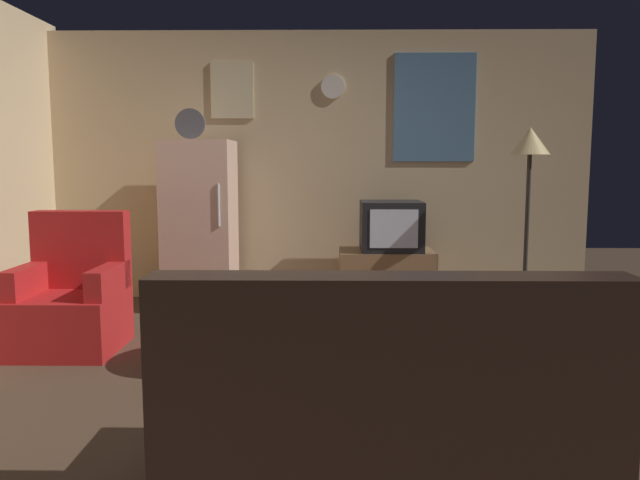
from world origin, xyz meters
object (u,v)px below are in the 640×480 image
at_px(tv_stand, 386,279).
at_px(standing_lamp, 530,156).
at_px(remote_control, 221,296).
at_px(couch, 383,417).
at_px(armchair, 72,301).
at_px(fridge, 200,225).
at_px(mug_ceramic_white, 237,298).
at_px(coffee_table, 242,333).
at_px(wine_glass, 260,292).
at_px(crt_tv, 391,226).
at_px(mug_ceramic_tan, 226,291).
at_px(book_stack, 452,303).

distance_m(tv_stand, standing_lamp, 1.62).
bearing_deg(remote_control, couch, -38.79).
bearing_deg(armchair, standing_lamp, 14.10).
bearing_deg(fridge, mug_ceramic_white, -72.28).
distance_m(fridge, coffee_table, 1.87).
xyz_separation_m(wine_glass, couch, (0.63, -1.37, -0.21)).
height_order(crt_tv, armchair, crt_tv).
bearing_deg(mug_ceramic_tan, remote_control, -163.18).
bearing_deg(coffee_table, book_stack, 44.03).
bearing_deg(armchair, crt_tv, 28.35).
relative_size(mug_ceramic_white, book_stack, 0.42).
distance_m(fridge, armchair, 1.49).
relative_size(standing_lamp, coffee_table, 2.21).
distance_m(fridge, remote_control, 1.75).
bearing_deg(book_stack, couch, -105.82).
relative_size(standing_lamp, remote_control, 10.60).
height_order(fridge, mug_ceramic_tan, fridge).
bearing_deg(fridge, mug_ceramic_tan, -73.22).
bearing_deg(standing_lamp, armchair, -165.90).
height_order(mug_ceramic_tan, remote_control, mug_ceramic_tan).
bearing_deg(coffee_table, wine_glass, -48.40).
relative_size(standing_lamp, mug_ceramic_white, 17.67).
bearing_deg(mug_ceramic_white, fridge, 107.72).
height_order(wine_glass, armchair, armchair).
bearing_deg(mug_ceramic_tan, armchair, 161.90).
bearing_deg(couch, mug_ceramic_white, 119.71).
xyz_separation_m(crt_tv, standing_lamp, (1.08, -0.41, 0.61)).
height_order(armchair, couch, armchair).
xyz_separation_m(standing_lamp, remote_control, (-2.32, -1.25, -0.90)).
distance_m(crt_tv, mug_ceramic_tan, 2.06).
relative_size(remote_control, couch, 0.09).
height_order(couch, book_stack, couch).
bearing_deg(tv_stand, mug_ceramic_tan, -125.34).
bearing_deg(mug_ceramic_white, standing_lamp, 33.52).
height_order(tv_stand, mug_ceramic_tan, mug_ceramic_tan).
bearing_deg(coffee_table, mug_ceramic_tan, 159.74).
relative_size(fridge, coffee_table, 2.46).
xyz_separation_m(fridge, mug_ceramic_white, (0.60, -1.86, -0.26)).
relative_size(tv_stand, armchair, 0.87).
relative_size(crt_tv, book_stack, 2.50).
height_order(remote_control, armchair, armchair).
height_order(tv_stand, coffee_table, tv_stand).
distance_m(tv_stand, armchair, 2.65).
relative_size(tv_stand, standing_lamp, 0.53).
distance_m(fridge, couch, 3.52).
bearing_deg(coffee_table, tv_stand, 57.68).
xyz_separation_m(fridge, couch, (1.37, -3.22, -0.44)).
distance_m(fridge, standing_lamp, 2.88).
relative_size(crt_tv, armchair, 0.56).
relative_size(mug_ceramic_white, armchair, 0.09).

